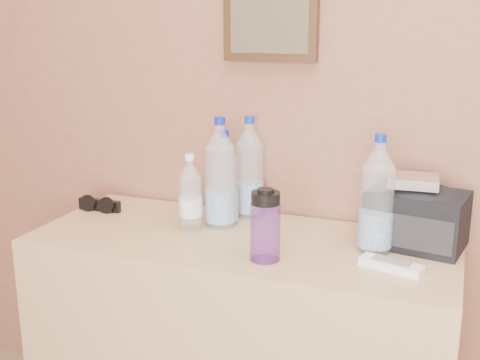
% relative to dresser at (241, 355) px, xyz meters
% --- Properties ---
extents(picture_frame, '(0.30, 0.03, 0.25)m').
position_rel_dresser_xyz_m(picture_frame, '(0.00, 0.25, 1.01)').
color(picture_frame, '#382311').
rests_on(picture_frame, room_shell).
extents(dresser, '(1.24, 0.52, 0.78)m').
position_rel_dresser_xyz_m(dresser, '(0.00, 0.00, 0.00)').
color(dresser, '#9B7F58').
rests_on(dresser, ground).
extents(pet_large_a, '(0.09, 0.09, 0.34)m').
position_rel_dresser_xyz_m(pet_large_a, '(-0.10, 0.08, 0.54)').
color(pet_large_a, white).
rests_on(pet_large_a, dresser).
extents(pet_large_b, '(0.09, 0.09, 0.33)m').
position_rel_dresser_xyz_m(pet_large_b, '(-0.05, 0.21, 0.53)').
color(pet_large_b, silver).
rests_on(pet_large_b, dresser).
extents(pet_large_c, '(0.08, 0.08, 0.30)m').
position_rel_dresser_xyz_m(pet_large_c, '(-0.09, 0.10, 0.52)').
color(pet_large_c, silver).
rests_on(pet_large_c, dresser).
extents(pet_large_d, '(0.09, 0.09, 0.33)m').
position_rel_dresser_xyz_m(pet_large_d, '(0.38, 0.04, 0.53)').
color(pet_large_d, silver).
rests_on(pet_large_d, dresser).
extents(pet_small, '(0.07, 0.07, 0.24)m').
position_rel_dresser_xyz_m(pet_small, '(-0.17, 0.02, 0.49)').
color(pet_small, white).
rests_on(pet_small, dresser).
extents(nalgene_bottle, '(0.08, 0.08, 0.20)m').
position_rel_dresser_xyz_m(nalgene_bottle, '(0.12, -0.13, 0.49)').
color(nalgene_bottle, '#5F2883').
rests_on(nalgene_bottle, dresser).
extents(sunglasses, '(0.15, 0.06, 0.04)m').
position_rel_dresser_xyz_m(sunglasses, '(-0.54, 0.08, 0.41)').
color(sunglasses, black).
rests_on(sunglasses, dresser).
extents(ac_remote, '(0.17, 0.10, 0.02)m').
position_rel_dresser_xyz_m(ac_remote, '(0.44, -0.08, 0.40)').
color(ac_remote, white).
rests_on(ac_remote, dresser).
extents(toiletry_bag, '(0.29, 0.23, 0.18)m').
position_rel_dresser_xyz_m(toiletry_bag, '(0.48, 0.12, 0.48)').
color(toiletry_bag, black).
rests_on(toiletry_bag, dresser).
extents(foil_packet, '(0.14, 0.12, 0.03)m').
position_rel_dresser_xyz_m(foil_packet, '(0.47, 0.11, 0.58)').
color(foil_packet, silver).
rests_on(foil_packet, toiletry_bag).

